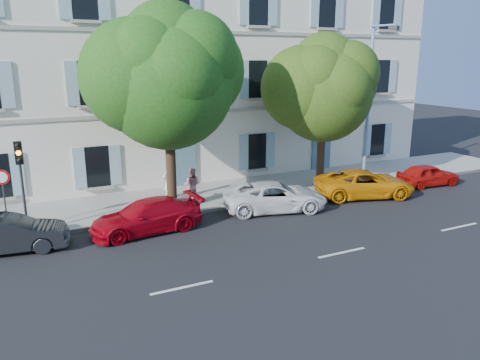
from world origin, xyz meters
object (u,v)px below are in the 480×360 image
car_dark_sedan (8,234)px  pedestrian_b (192,185)px  road_sign (3,188)px  street_lamp (371,97)px  car_red_coupe (147,216)px  car_white_coupe (275,196)px  pedestrian_a (170,182)px  tree_left (168,84)px  traffic_light (20,168)px  car_red_hatchback (428,175)px  car_yellow_supercar (365,184)px  tree_right (324,94)px

car_dark_sedan → pedestrian_b: 8.14m
road_sign → street_lamp: size_ratio=0.31×
car_red_coupe → pedestrian_b: pedestrian_b is taller
car_white_coupe → pedestrian_a: pedestrian_a is taller
tree_left → traffic_light: tree_left is taller
car_dark_sedan → car_white_coupe: 10.93m
traffic_light → pedestrian_a: (6.28, 1.76, -1.72)m
car_red_hatchback → pedestrian_b: (-12.71, 2.34, 0.38)m
car_red_hatchback → car_yellow_supercar: bearing=97.2°
traffic_light → road_sign: bearing=142.3°
car_red_coupe → tree_left: 5.59m
car_yellow_supercar → car_dark_sedan: bearing=106.5°
car_red_hatchback → traffic_light: (-19.85, 1.21, 2.18)m
traffic_light → pedestrian_b: traffic_light is taller
car_yellow_supercar → traffic_light: traffic_light is taller
car_yellow_supercar → pedestrian_a: 9.61m
car_yellow_supercar → car_red_hatchback: size_ratio=1.39×
car_red_hatchback → car_white_coupe: bearing=95.8°
car_yellow_supercar → pedestrian_b: bearing=90.2°
car_dark_sedan → tree_left: 8.43m
traffic_light → pedestrian_a: bearing=15.6°
tree_right → street_lamp: (2.63, -0.51, -0.22)m
car_red_coupe → tree_left: tree_left is taller
car_red_coupe → road_sign: size_ratio=1.78×
car_yellow_supercar → pedestrian_b: pedestrian_b is taller
traffic_light → pedestrian_b: bearing=9.0°
tree_left → car_red_coupe: bearing=-132.8°
car_dark_sedan → pedestrian_a: pedestrian_a is taller
car_dark_sedan → pedestrian_b: pedestrian_b is taller
car_red_hatchback → tree_right: 7.46m
traffic_light → car_dark_sedan: bearing=-118.8°
car_red_hatchback → tree_left: (-13.92, 1.56, 5.10)m
pedestrian_b → car_red_hatchback: bearing=-158.6°
tree_left → car_red_hatchback: bearing=-6.4°
car_red_coupe → pedestrian_a: 3.75m
car_yellow_supercar → car_red_hatchback: car_yellow_supercar is taller
car_white_coupe → tree_right: 6.17m
road_sign → car_yellow_supercar: bearing=-6.7°
tree_right → traffic_light: size_ratio=2.08×
car_red_coupe → traffic_light: traffic_light is taller
car_dark_sedan → car_red_hatchback: car_dark_sedan is taller
car_white_coupe → pedestrian_a: bearing=67.6°
pedestrian_a → pedestrian_b: bearing=138.0°
car_white_coupe → tree_left: bearing=84.2°
car_white_coupe → car_yellow_supercar: bearing=-76.1°
street_lamp → traffic_light: bearing=-179.1°
car_yellow_supercar → tree_right: size_ratio=0.65×
car_yellow_supercar → road_sign: road_sign is taller
road_sign → pedestrian_b: (7.82, 0.61, -0.99)m
traffic_light → road_sign: 1.18m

